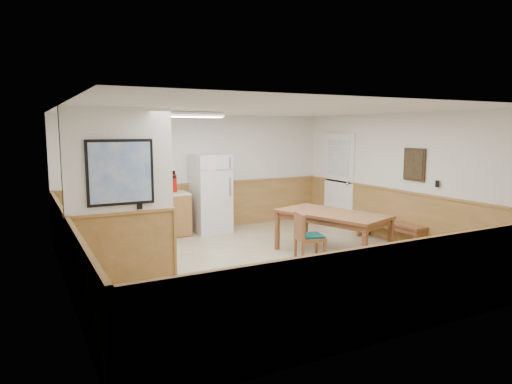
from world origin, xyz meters
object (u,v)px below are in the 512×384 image
dining_chair (305,234)px  fire_extinguisher (174,183)px  soap_bottle (96,192)px  dining_table (332,217)px  dining_bench (390,226)px  refrigerator (211,193)px

dining_chair → fire_extinguisher: fire_extinguisher is taller
soap_bottle → dining_chair: bearing=-47.0°
dining_table → dining_chair: (-0.73, -0.25, -0.17)m
dining_bench → dining_table: bearing=-178.1°
dining_table → fire_extinguisher: 3.42m
refrigerator → dining_chair: (0.47, -2.91, -0.34)m
dining_bench → soap_bottle: bearing=150.3°
refrigerator → soap_bottle: (-2.32, 0.08, 0.17)m
dining_table → dining_chair: 0.79m
dining_chair → soap_bottle: 4.12m
fire_extinguisher → dining_table: bearing=-65.4°
refrigerator → dining_table: bearing=-66.8°
dining_table → fire_extinguisher: (-1.98, 2.75, 0.44)m
dining_bench → dining_chair: bearing=-172.9°
dining_bench → fire_extinguisher: fire_extinguisher is taller
dining_table → dining_bench: dining_table is taller
dining_chair → soap_bottle: soap_bottle is taller
refrigerator → soap_bottle: refrigerator is taller
refrigerator → dining_table: 2.93m
refrigerator → soap_bottle: size_ratio=8.22×
dining_table → soap_bottle: (-3.52, 2.74, 0.34)m
dining_bench → dining_chair: 2.25m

